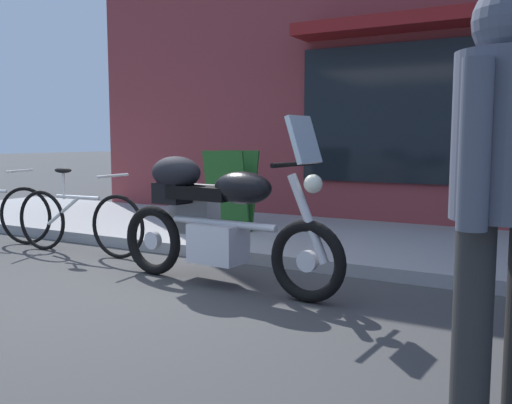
% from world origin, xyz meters
% --- Properties ---
extents(ground_plane, '(80.00, 80.00, 0.00)m').
position_xyz_m(ground_plane, '(0.00, 0.00, 0.00)').
color(ground_plane, '#3C3C3C').
extents(touring_motorcycle, '(2.20, 0.77, 1.39)m').
position_xyz_m(touring_motorcycle, '(0.46, 0.58, 0.60)').
color(touring_motorcycle, black).
rests_on(touring_motorcycle, ground_plane).
extents(parked_bicycle, '(1.71, 0.48, 0.92)m').
position_xyz_m(parked_bicycle, '(-1.49, 0.92, 0.36)').
color(parked_bicycle, black).
rests_on(parked_bicycle, ground_plane).
extents(pedestrian_walking, '(0.49, 0.53, 1.76)m').
position_xyz_m(pedestrian_walking, '(2.85, -1.13, 1.11)').
color(pedestrian_walking, '#282828').
rests_on(pedestrian_walking, ground_plane).
extents(sandwich_board_sign, '(0.55, 0.42, 0.96)m').
position_xyz_m(sandwich_board_sign, '(-0.50, 2.41, 0.61)').
color(sandwich_board_sign, '#1E511E').
rests_on(sandwich_board_sign, sidewalk_curb).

